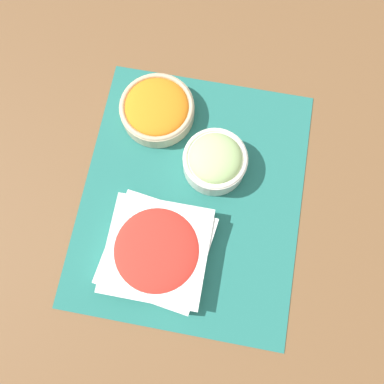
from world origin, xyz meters
The scene contains 5 objects.
ground_plane centered at (0.00, 0.00, 0.00)m, with size 3.00×3.00×0.00m, color brown.
placemat centered at (0.00, 0.00, 0.00)m, with size 0.54×0.45×0.00m.
cucumber_bowl centered at (-0.07, 0.03, 0.04)m, with size 0.13×0.13×0.07m.
tomato_bowl centered at (0.13, -0.05, 0.03)m, with size 0.21×0.21×0.05m.
carrot_bowl centered at (-0.17, -0.11, 0.03)m, with size 0.16×0.16×0.05m.
Camera 1 is at (0.18, 0.03, 0.76)m, focal length 35.00 mm.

